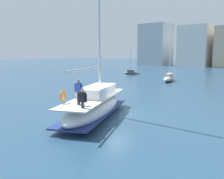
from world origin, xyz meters
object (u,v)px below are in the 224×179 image
(main_sailboat, at_px, (95,104))
(moored_sloop_far, at_px, (131,72))
(mooring_buoy, at_px, (79,100))
(moored_catamaran, at_px, (169,78))

(main_sailboat, relative_size, moored_sloop_far, 2.13)
(main_sailboat, distance_m, moored_sloop_far, 38.14)
(main_sailboat, distance_m, mooring_buoy, 5.91)
(moored_catamaran, distance_m, mooring_buoy, 21.97)
(moored_sloop_far, bearing_deg, main_sailboat, -59.31)
(moored_catamaran, relative_size, mooring_buoy, 9.63)
(main_sailboat, bearing_deg, moored_catamaran, 104.19)
(mooring_buoy, bearing_deg, main_sailboat, -31.47)
(mooring_buoy, bearing_deg, moored_sloop_far, 115.94)
(main_sailboat, xyz_separation_m, moored_catamaran, (-6.32, 24.99, -0.30))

